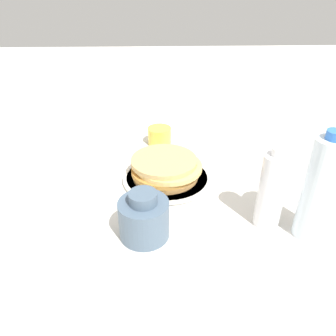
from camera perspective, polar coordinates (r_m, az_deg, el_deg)
The scene contains 7 objects.
ground_plane at distance 0.94m, azimuth -1.49°, elevation -2.45°, with size 4.00×4.00×0.00m, color silver.
plate at distance 0.95m, azimuth 0.00°, elevation -1.71°, with size 0.26×0.26×0.01m.
pancake_stack at distance 0.93m, azimuth -0.23°, elevation -0.01°, with size 0.20×0.20×0.05m.
juice_glass at distance 1.14m, azimuth -1.34°, elevation 5.61°, with size 0.08×0.08×0.06m.
cream_jug at distance 0.74m, azimuth -3.96°, elevation -8.59°, with size 0.11×0.11×0.12m.
water_bottle_near at distance 0.77m, azimuth 25.15°, elevation -3.42°, with size 0.07×0.07×0.26m.
water_bottle_mid at distance 0.78m, azimuth 17.78°, elevation -3.76°, with size 0.06×0.06×0.20m.
Camera 1 is at (-0.79, 0.00, 0.52)m, focal length 35.00 mm.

